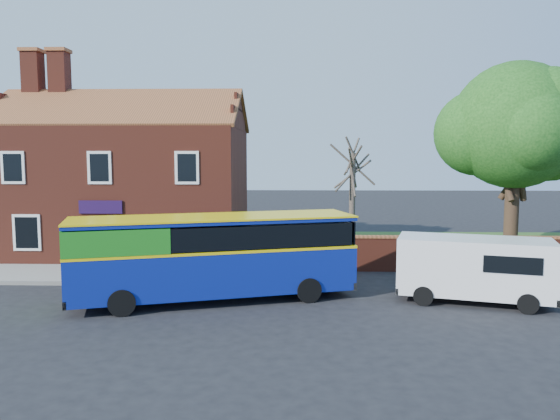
{
  "coord_description": "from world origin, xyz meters",
  "views": [
    {
      "loc": [
        1.93,
        -17.11,
        5.27
      ],
      "look_at": [
        1.29,
        5.0,
        2.95
      ],
      "focal_mm": 35.0,
      "sensor_mm": 36.0,
      "label": 1
    }
  ],
  "objects": [
    {
      "name": "ground",
      "position": [
        0.0,
        0.0,
        0.0
      ],
      "size": [
        120.0,
        120.0,
        0.0
      ],
      "primitive_type": "plane",
      "color": "black",
      "rests_on": "ground"
    },
    {
      "name": "pavement",
      "position": [
        -7.0,
        5.75,
        0.06
      ],
      "size": [
        18.0,
        3.5,
        0.12
      ],
      "primitive_type": "cube",
      "color": "gray",
      "rests_on": "ground"
    },
    {
      "name": "kerb",
      "position": [
        -7.0,
        4.0,
        0.07
      ],
      "size": [
        18.0,
        0.15,
        0.14
      ],
      "primitive_type": "cube",
      "color": "slate",
      "rests_on": "ground"
    },
    {
      "name": "grass_strip",
      "position": [
        13.0,
        13.0,
        0.02
      ],
      "size": [
        26.0,
        12.0,
        0.04
      ],
      "primitive_type": "cube",
      "color": "#426B28",
      "rests_on": "ground"
    },
    {
      "name": "shop_building",
      "position": [
        -7.02,
        11.5,
        3.41
      ],
      "size": [
        12.3,
        8.13,
        10.5
      ],
      "color": "maroon",
      "rests_on": "ground"
    },
    {
      "name": "boundary_wall",
      "position": [
        13.0,
        7.0,
        0.81
      ],
      "size": [
        22.0,
        0.38,
        1.6
      ],
      "color": "maroon",
      "rests_on": "ground"
    },
    {
      "name": "bus",
      "position": [
        -1.29,
        1.87,
        1.72
      ],
      "size": [
        10.26,
        5.25,
        3.04
      ],
      "rotation": [
        0.0,
        0.0,
        0.29
      ],
      "color": "navy",
      "rests_on": "ground"
    },
    {
      "name": "van_near",
      "position": [
        8.24,
        1.96,
        1.28
      ],
      "size": [
        5.57,
        3.41,
        2.28
      ],
      "rotation": [
        0.0,
        0.0,
        -0.28
      ],
      "color": "white",
      "rests_on": "ground"
    },
    {
      "name": "large_tree",
      "position": [
        13.09,
        11.23,
        6.44
      ],
      "size": [
        8.07,
        6.39,
        9.84
      ],
      "color": "black",
      "rests_on": "ground"
    },
    {
      "name": "bare_tree",
      "position": [
        4.73,
        9.89,
        2.94
      ],
      "size": [
        2.15,
        2.56,
        5.74
      ],
      "color": "#4C4238",
      "rests_on": "ground"
    }
  ]
}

